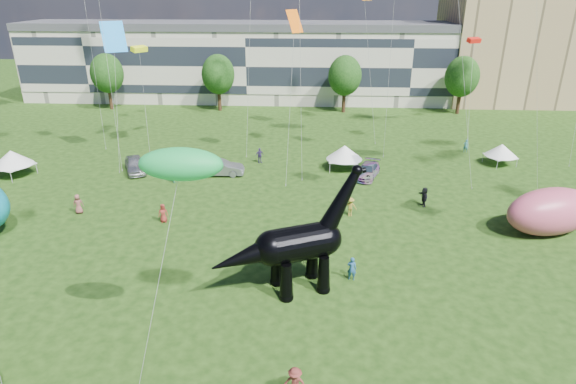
{
  "coord_description": "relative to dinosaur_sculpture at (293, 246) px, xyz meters",
  "views": [
    {
      "loc": [
        3.41,
        -23.53,
        18.45
      ],
      "look_at": [
        1.63,
        8.0,
        5.0
      ],
      "focal_mm": 30.0,
      "sensor_mm": 36.0,
      "label": 1
    }
  ],
  "objects": [
    {
      "name": "tree_far_left",
      "position": [
        -32.24,
        49.63,
        3.08
      ],
      "size": [
        5.2,
        5.2,
        9.44
      ],
      "color": "#382314",
      "rests_on": "ground"
    },
    {
      "name": "car_white",
      "position": [
        -10.39,
        22.16,
        -2.51
      ],
      "size": [
        5.09,
        2.37,
        1.41
      ],
      "primitive_type": "imported",
      "rotation": [
        0.0,
        0.0,
        1.58
      ],
      "color": "white",
      "rests_on": "ground"
    },
    {
      "name": "car_grey",
      "position": [
        -8.78,
        20.56,
        -2.37
      ],
      "size": [
        5.19,
        2.05,
        1.68
      ],
      "primitive_type": "imported",
      "rotation": [
        0.0,
        0.0,
        1.62
      ],
      "color": "slate",
      "rests_on": "ground"
    },
    {
      "name": "dinosaur_sculpture",
      "position": [
        0.0,
        0.0,
        0.0
      ],
      "size": [
        10.1,
        5.55,
        8.51
      ],
      "rotation": [
        0.0,
        0.0,
        0.41
      ],
      "color": "black",
      "rests_on": "ground"
    },
    {
      "name": "gazebo_near",
      "position": [
        4.5,
        23.17,
        -1.3
      ],
      "size": [
        4.29,
        4.29,
        2.73
      ],
      "rotation": [
        0.0,
        0.0,
        -0.1
      ],
      "color": "white",
      "rests_on": "ground"
    },
    {
      "name": "tree_mid_left",
      "position": [
        -14.24,
        49.63,
        3.08
      ],
      "size": [
        5.2,
        5.2,
        9.44
      ],
      "color": "#382314",
      "rests_on": "ground"
    },
    {
      "name": "inflatable_pink",
      "position": [
        20.27,
        9.05,
        -1.28
      ],
      "size": [
        8.53,
        6.0,
        3.87
      ],
      "primitive_type": "ellipsoid",
      "rotation": [
        0.0,
        0.0,
        0.3
      ],
      "color": "#CC4F6D",
      "rests_on": "ground"
    },
    {
      "name": "gazebo_left",
      "position": [
        -30.46,
        19.13,
        -1.23
      ],
      "size": [
        5.29,
        5.29,
        2.82
      ],
      "rotation": [
        0.0,
        0.0,
        -0.4
      ],
      "color": "white",
      "rests_on": "ground"
    },
    {
      "name": "visitors",
      "position": [
        -4.11,
        11.12,
        -2.33
      ],
      "size": [
        51.62,
        39.94,
        1.86
      ],
      "color": "teal",
      "rests_on": "ground"
    },
    {
      "name": "tree_mid_right",
      "position": [
        5.76,
        49.63,
        3.08
      ],
      "size": [
        5.2,
        5.2,
        9.44
      ],
      "color": "#382314",
      "rests_on": "ground"
    },
    {
      "name": "apartment_block",
      "position": [
        37.76,
        61.63,
        7.79
      ],
      "size": [
        28.0,
        18.0,
        22.0
      ],
      "primitive_type": "cube",
      "color": "tan",
      "rests_on": "ground"
    },
    {
      "name": "terrace_row",
      "position": [
        -10.24,
        58.63,
        2.79
      ],
      "size": [
        78.0,
        11.0,
        12.0
      ],
      "primitive_type": "cube",
      "color": "beige",
      "rests_on": "ground"
    },
    {
      "name": "car_dark",
      "position": [
        6.83,
        20.87,
        -2.51
      ],
      "size": [
        3.43,
        5.22,
        1.4
      ],
      "primitive_type": "imported",
      "rotation": [
        0.0,
        0.0,
        -0.33
      ],
      "color": "#595960",
      "rests_on": "ground"
    },
    {
      "name": "car_silver",
      "position": [
        -18.11,
        20.99,
        -2.38
      ],
      "size": [
        3.86,
        5.26,
        1.66
      ],
      "primitive_type": "imported",
      "rotation": [
        0.0,
        0.0,
        0.44
      ],
      "color": "#A9AAAD",
      "rests_on": "ground"
    },
    {
      "name": "gazebo_far",
      "position": [
        22.13,
        25.66,
        -1.52
      ],
      "size": [
        4.37,
        4.37,
        2.41
      ],
      "rotation": [
        0.0,
        0.0,
        0.32
      ],
      "color": "white",
      "rests_on": "ground"
    },
    {
      "name": "ground",
      "position": [
        -2.24,
        -3.37,
        -3.21
      ],
      "size": [
        220.0,
        220.0,
        0.0
      ],
      "primitive_type": "plane",
      "color": "#16330C",
      "rests_on": "ground"
    },
    {
      "name": "tree_far_right",
      "position": [
        23.76,
        49.63,
        3.08
      ],
      "size": [
        5.2,
        5.2,
        9.44
      ],
      "color": "#382314",
      "rests_on": "ground"
    }
  ]
}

